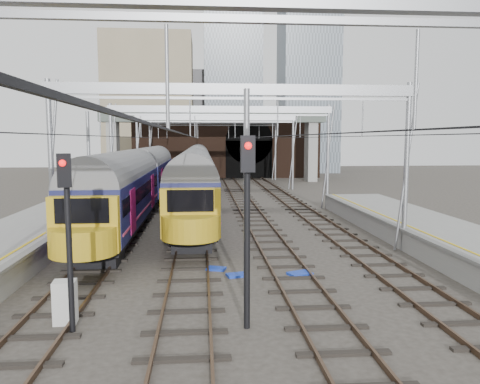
{
  "coord_description": "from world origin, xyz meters",
  "views": [
    {
      "loc": [
        -1.47,
        -13.47,
        5.34
      ],
      "look_at": [
        0.64,
        12.65,
        2.4
      ],
      "focal_mm": 35.0,
      "sensor_mm": 36.0,
      "label": 1
    }
  ],
  "objects": [
    {
      "name": "city_skyline",
      "position": [
        2.73,
        70.48,
        17.09
      ],
      "size": [
        37.5,
        27.5,
        60.0
      ],
      "color": "tan",
      "rests_on": "ground"
    },
    {
      "name": "signal_near_centre",
      "position": [
        -0.24,
        -0.78,
        3.39
      ],
      "size": [
        0.4,
        0.49,
        5.45
      ],
      "rotation": [
        0.0,
        0.0,
        0.06
      ],
      "color": "black",
      "rests_on": "ground"
    },
    {
      "name": "retaining_wall",
      "position": [
        1.4,
        51.93,
        4.33
      ],
      "size": [
        28.0,
        2.75,
        9.0
      ],
      "color": "black",
      "rests_on": "ground"
    },
    {
      "name": "overhead_line",
      "position": [
        0.0,
        21.49,
        6.57
      ],
      "size": [
        16.8,
        80.0,
        8.0
      ],
      "color": "gray",
      "rests_on": "ground"
    },
    {
      "name": "equip_cover_c",
      "position": [
        2.35,
        4.32,
        0.05
      ],
      "size": [
        1.05,
        0.91,
        0.1
      ],
      "primitive_type": "cube",
      "rotation": [
        0.0,
        0.0,
        0.39
      ],
      "color": "#1938BE",
      "rests_on": "ground"
    },
    {
      "name": "signal_near_left",
      "position": [
        -5.13,
        -0.64,
        3.13
      ],
      "size": [
        0.39,
        0.47,
        4.98
      ],
      "rotation": [
        0.0,
        0.0,
        0.42
      ],
      "color": "black",
      "rests_on": "ground"
    },
    {
      "name": "equip_cover_b",
      "position": [
        -0.16,
        4.36,
        0.05
      ],
      "size": [
        0.88,
        0.71,
        0.09
      ],
      "primitive_type": "cube",
      "rotation": [
        0.0,
        0.0,
        0.23
      ],
      "color": "#1938BE",
      "rests_on": "ground"
    },
    {
      "name": "train_main",
      "position": [
        -2.0,
        38.57,
        2.45
      ],
      "size": [
        2.75,
        63.49,
        4.74
      ],
      "color": "black",
      "rests_on": "ground"
    },
    {
      "name": "overbridge",
      "position": [
        0.0,
        46.0,
        7.27
      ],
      "size": [
        28.0,
        3.0,
        9.25
      ],
      "color": "gray",
      "rests_on": "ground"
    },
    {
      "name": "tracks",
      "position": [
        0.0,
        15.0,
        0.02
      ],
      "size": [
        14.4,
        80.0,
        0.22
      ],
      "color": "#4C3828",
      "rests_on": "ground"
    },
    {
      "name": "relay_cabinet",
      "position": [
        -5.49,
        0.06,
        0.63
      ],
      "size": [
        0.68,
        0.58,
        1.27
      ],
      "primitive_type": "cube",
      "rotation": [
        0.0,
        0.0,
        0.08
      ],
      "color": "silver",
      "rests_on": "ground"
    },
    {
      "name": "equip_cover_a",
      "position": [
        -0.93,
        5.36,
        0.04
      ],
      "size": [
        0.87,
        0.73,
        0.09
      ],
      "primitive_type": "cube",
      "rotation": [
        0.0,
        0.0,
        -0.31
      ],
      "color": "#1938BE",
      "rests_on": "ground"
    },
    {
      "name": "ground",
      "position": [
        0.0,
        0.0,
        0.0
      ],
      "size": [
        160.0,
        160.0,
        0.0
      ],
      "primitive_type": "plane",
      "color": "#38332D",
      "rests_on": "ground"
    },
    {
      "name": "train_second",
      "position": [
        -6.0,
        20.11,
        2.44
      ],
      "size": [
        2.73,
        31.55,
        4.71
      ],
      "color": "black",
      "rests_on": "ground"
    }
  ]
}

